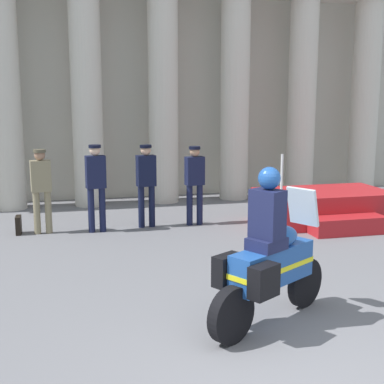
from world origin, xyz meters
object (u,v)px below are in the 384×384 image
(reviewing_stand, at_px, (325,208))
(officer_in_row_1, at_px, (96,181))
(officer_in_row_0, at_px, (41,184))
(officer_in_row_3, at_px, (195,179))
(motorcycle_with_rider, at_px, (269,261))
(briefcase_on_ground, at_px, (19,225))
(officer_in_row_2, at_px, (146,179))

(reviewing_stand, xyz_separation_m, officer_in_row_1, (-4.82, 0.37, 0.71))
(officer_in_row_0, relative_size, officer_in_row_1, 0.96)
(officer_in_row_3, xyz_separation_m, motorcycle_with_rider, (-0.37, -5.02, -0.19))
(officer_in_row_1, height_order, motorcycle_with_rider, motorcycle_with_rider)
(briefcase_on_ground, bearing_deg, officer_in_row_2, -0.81)
(officer_in_row_0, xyz_separation_m, motorcycle_with_rider, (2.73, -5.04, -0.19))
(officer_in_row_0, distance_m, officer_in_row_3, 3.10)
(officer_in_row_0, xyz_separation_m, officer_in_row_3, (3.10, -0.01, -0.00))
(officer_in_row_2, bearing_deg, officer_in_row_1, 1.14)
(motorcycle_with_rider, bearing_deg, officer_in_row_2, 66.14)
(officer_in_row_3, bearing_deg, briefcase_on_ground, -9.28)
(reviewing_stand, xyz_separation_m, officer_in_row_2, (-3.79, 0.53, 0.68))
(reviewing_stand, height_order, motorcycle_with_rider, motorcycle_with_rider)
(officer_in_row_3, relative_size, motorcycle_with_rider, 0.88)
(officer_in_row_0, bearing_deg, briefcase_on_ground, -16.07)
(reviewing_stand, distance_m, officer_in_row_2, 3.89)
(reviewing_stand, height_order, officer_in_row_2, officer_in_row_2)
(officer_in_row_3, height_order, motorcycle_with_rider, motorcycle_with_rider)
(briefcase_on_ground, bearing_deg, motorcycle_with_rider, -57.87)
(reviewing_stand, height_order, briefcase_on_ground, reviewing_stand)
(reviewing_stand, distance_m, officer_in_row_1, 4.88)
(officer_in_row_0, relative_size, officer_in_row_2, 0.98)
(reviewing_stand, height_order, officer_in_row_3, officer_in_row_3)
(officer_in_row_1, bearing_deg, officer_in_row_0, -15.26)
(reviewing_stand, distance_m, officer_in_row_3, 2.89)
(briefcase_on_ground, bearing_deg, reviewing_stand, -5.13)
(officer_in_row_1, distance_m, officer_in_row_2, 1.04)
(reviewing_stand, relative_size, officer_in_row_2, 1.60)
(officer_in_row_1, xyz_separation_m, officer_in_row_2, (1.03, 0.17, -0.02))
(officer_in_row_1, relative_size, motorcycle_with_rider, 0.92)
(officer_in_row_0, distance_m, officer_in_row_1, 1.06)
(officer_in_row_2, bearing_deg, motorcycle_with_rider, 89.34)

